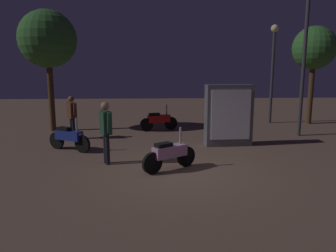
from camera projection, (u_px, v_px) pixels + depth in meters
The scene contains 11 objects.
ground_plane at pixel (184, 173), 8.29m from camera, with size 40.00×40.00×0.00m, color brown.
motorcycle_pink_foreground at pixel (170, 154), 8.50m from camera, with size 1.45×0.99×1.11m.
motorcycle_blue_parked_left at pixel (69, 137), 10.48m from camera, with size 1.49×0.91×1.11m.
motorcycle_red_parked_right at pixel (159, 120), 13.81m from camera, with size 1.62×0.58×1.11m.
person_rider_beside at pixel (72, 114), 12.08m from camera, with size 0.48×0.57×1.63m.
person_bystander_far at pixel (106, 127), 8.93m from camera, with size 0.39×0.63×1.76m.
streetlamp_near at pixel (305, 43), 12.22m from camera, with size 0.36×0.36×5.74m.
streetlamp_far at pixel (273, 61), 15.27m from camera, with size 0.36×0.36×4.63m.
tree_left_bg at pixel (314, 49), 14.96m from camera, with size 1.98×1.98×4.55m.
tree_center_bg at pixel (48, 40), 13.15m from camera, with size 2.34×2.34×4.97m.
kiosk_billboard at pixel (229, 115), 11.12m from camera, with size 1.63×0.63×2.10m.
Camera 1 is at (-0.78, -7.91, 2.69)m, focal length 34.60 mm.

